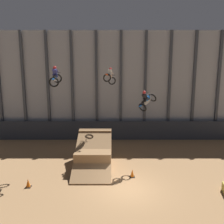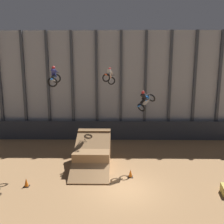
{
  "view_description": "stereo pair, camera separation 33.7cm",
  "coord_description": "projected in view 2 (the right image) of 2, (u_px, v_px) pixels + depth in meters",
  "views": [
    {
      "loc": [
        -1.01,
        -13.1,
        7.27
      ],
      "look_at": [
        -0.93,
        5.85,
        4.07
      ],
      "focal_mm": 35.0,
      "sensor_mm": 36.0,
      "label": 1
    },
    {
      "loc": [
        -0.67,
        -13.09,
        7.27
      ],
      "look_at": [
        -0.93,
        5.85,
        4.07
      ],
      "focal_mm": 35.0,
      "sensor_mm": 36.0,
      "label": 2
    }
  ],
  "objects": [
    {
      "name": "lower_barrier",
      "position": [
        121.0,
        130.0,
        24.8
      ],
      "size": [
        31.36,
        0.2,
        2.14
      ],
      "color": "#2D333D",
      "rests_on": "ground_plane"
    },
    {
      "name": "ground_plane",
      "position": [
        125.0,
        189.0,
        14.11
      ],
      "size": [
        60.0,
        60.0,
        0.0
      ],
      "primitive_type": "plane",
      "color": "#9E754C"
    },
    {
      "name": "arena_back_wall",
      "position": [
        121.0,
        86.0,
        24.9
      ],
      "size": [
        32.0,
        0.4,
        12.15
      ],
      "color": "#A3A8B2",
      "rests_on": "ground_plane"
    },
    {
      "name": "rider_bike_left_air",
      "position": [
        54.0,
        77.0,
        16.47
      ],
      "size": [
        0.83,
        1.85,
        1.58
      ],
      "rotation": [
        0.18,
        0.0,
        0.06
      ],
      "color": "black"
    },
    {
      "name": "rider_bike_right_air",
      "position": [
        145.0,
        100.0,
        17.24
      ],
      "size": [
        1.73,
        1.66,
        1.69
      ],
      "rotation": [
        0.51,
        0.0,
        -0.84
      ],
      "color": "black"
    },
    {
      "name": "dirt_ramp",
      "position": [
        93.0,
        153.0,
        17.95
      ],
      "size": [
        2.83,
        5.21,
        2.71
      ],
      "color": "#966F48",
      "rests_on": "ground_plane"
    },
    {
      "name": "rider_bike_center_air",
      "position": [
        109.0,
        77.0,
        19.47
      ],
      "size": [
        1.2,
        1.78,
        1.59
      ],
      "rotation": [
        -0.21,
        0.0,
        -0.32
      ],
      "color": "black"
    },
    {
      "name": "traffic_cone_near_ramp",
      "position": [
        130.0,
        173.0,
        15.72
      ],
      "size": [
        0.36,
        0.36,
        0.58
      ],
      "color": "black",
      "rests_on": "ground_plane"
    },
    {
      "name": "traffic_cone_arena_edge",
      "position": [
        26.0,
        183.0,
        14.38
      ],
      "size": [
        0.36,
        0.36,
        0.58
      ],
      "color": "black",
      "rests_on": "ground_plane"
    }
  ]
}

